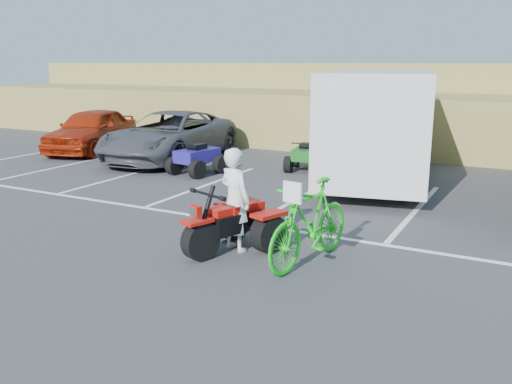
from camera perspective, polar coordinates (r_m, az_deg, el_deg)
The scene contains 11 objects.
ground at distance 8.89m, azimuth -7.99°, elevation -7.40°, with size 100.00×100.00×0.00m, color #39393C.
parking_stripes at distance 11.92m, azimuth 6.92°, elevation -1.89°, with size 28.00×5.16×0.01m.
grass_embankment at distance 22.78m, azimuth 15.43°, elevation 8.70°, with size 40.00×8.50×3.10m.
red_trike_atv at distance 9.33m, azimuth -2.89°, elevation -6.25°, with size 1.29×1.72×1.12m, color #B2120A, non-canonical shape.
rider at distance 9.16m, azimuth -2.23°, elevation -0.80°, with size 0.65×0.42×1.78m, color white.
green_dirt_bike at distance 8.63m, azimuth 5.70°, elevation -3.26°, with size 0.63×2.24×1.35m, color #14BF19.
grey_pickup at distance 18.15m, azimuth -9.10°, elevation 5.86°, with size 2.60×5.65×1.57m, color #43444A.
red_car at distance 20.49m, azimuth -16.92°, elevation 6.28°, with size 1.82×4.53×1.54m, color #9A2008.
cargo_trailer at distance 14.70m, azimuth 12.75°, elevation 7.06°, with size 3.73×6.64×2.92m.
quad_atv_blue at distance 15.75m, azimuth -6.15°, elevation 1.90°, with size 1.12×1.50×0.98m, color navy, non-canonical shape.
quad_atv_green at distance 16.26m, azimuth 5.22°, elevation 2.29°, with size 1.04×1.39×0.91m, color #145A1A, non-canonical shape.
Camera 1 is at (4.91, -6.70, 3.15)m, focal length 38.00 mm.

